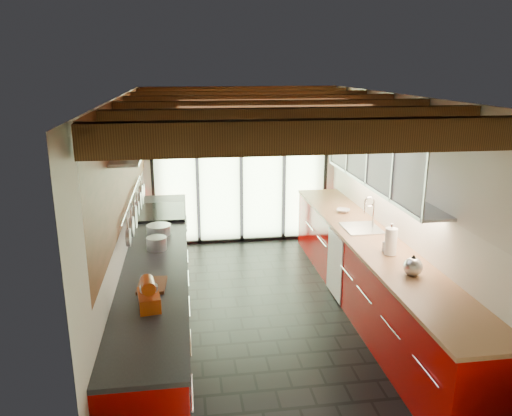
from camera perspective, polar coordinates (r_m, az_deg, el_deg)
name	(u,v)px	position (r m, az deg, el deg)	size (l,w,h in m)	color
ground	(268,316)	(6.18, 1.33, -12.22)	(5.50, 5.50, 0.00)	black
room_shell	(269,183)	(5.59, 1.44, 2.89)	(5.50, 5.50, 5.50)	silver
ceiling_beams	(264,107)	(5.84, 0.87, 11.49)	(3.14, 5.06, 4.90)	#593316
glass_door	(241,145)	(8.21, -1.73, 7.15)	(2.95, 0.10, 2.90)	#C6EAAD
left_counter	(159,287)	(5.91, -11.06, -8.90)	(0.68, 5.00, 0.92)	#9A0603
range_stove	(163,244)	(7.25, -10.58, -4.03)	(0.66, 0.90, 0.97)	silver
right_counter	(371,275)	(6.30, 12.96, -7.42)	(0.68, 5.00, 0.92)	#9A0603
sink_assembly	(363,226)	(6.48, 12.10, -1.99)	(0.45, 0.52, 0.43)	silver
upper_cabinets_right	(381,158)	(6.23, 14.13, 5.61)	(0.34, 3.00, 3.00)	silver
left_wall_fixtures	(136,170)	(5.80, -13.58, 4.24)	(0.28, 2.60, 0.96)	silver
stand_mixer	(149,295)	(4.42, -12.16, -9.72)	(0.22, 0.33, 0.28)	#B13E0E
pot_large	(157,243)	(5.74, -11.28, -3.97)	(0.23, 0.23, 0.14)	silver
pot_small	(159,229)	(6.25, -11.05, -2.42)	(0.30, 0.30, 0.11)	silver
cutting_board	(152,285)	(4.83, -11.80, -8.62)	(0.25, 0.35, 0.03)	brown
kettle	(413,266)	(5.19, 17.51, -6.30)	(0.22, 0.25, 0.23)	silver
paper_towel	(391,242)	(5.64, 15.15, -3.74)	(0.17, 0.17, 0.36)	white
soap_bottle	(387,245)	(5.74, 14.76, -4.06)	(0.08, 0.08, 0.17)	silver
bowl	(343,211)	(7.15, 9.94, -0.31)	(0.19, 0.19, 0.05)	silver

